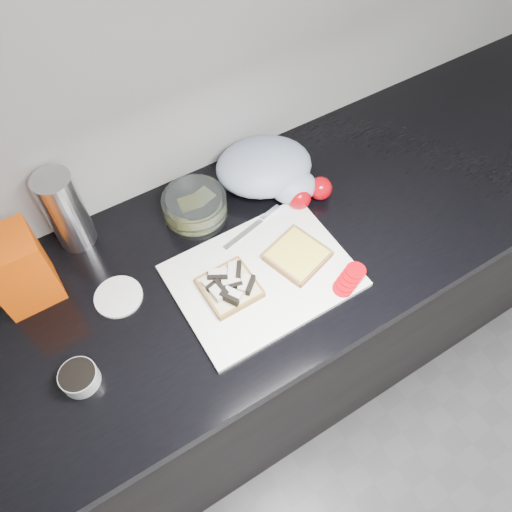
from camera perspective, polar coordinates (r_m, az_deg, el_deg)
The scene contains 14 objects.
base_cabinet at distance 1.58m, azimuth -4.23°, elevation -10.94°, with size 3.50×0.60×0.86m, color black.
countertop at distance 1.18m, azimuth -5.57°, elevation -2.35°, with size 3.50×0.64×0.04m, color black.
cutting_board at distance 1.15m, azimuth 0.78°, elevation -2.29°, with size 0.40×0.30×0.01m, color white.
bread_left at distance 1.11m, azimuth -3.11°, elevation -3.48°, with size 0.12×0.12×0.04m.
bread_right at distance 1.16m, azimuth 4.71°, elevation 0.09°, with size 0.16×0.16×0.02m.
tomato_slices at distance 1.14m, azimuth 10.61°, elevation -2.64°, with size 0.10×0.07×0.02m.
knife at distance 1.23m, azimuth 0.35°, elevation 3.95°, with size 0.18×0.05×0.01m.
seed_tub at distance 1.08m, azimuth -19.56°, elevation -12.93°, with size 0.08×0.08×0.04m.
tub_lid at distance 1.16m, azimuth -15.45°, elevation -4.51°, with size 0.11×0.11×0.01m, color white.
glass_bowl at distance 1.24m, azimuth -6.99°, elevation 5.59°, with size 0.16×0.16×0.07m.
bread_bag at distance 1.16m, azimuth -25.52°, elevation -1.41°, with size 0.12×0.11×0.19m, color #F73104.
steel_canister at distance 1.21m, azimuth -20.94°, elevation 4.84°, with size 0.09×0.09×0.21m, color #B3B3B7.
grocery_bag at distance 1.29m, azimuth 1.38°, elevation 9.89°, with size 0.30×0.28×0.11m.
whole_tomatoes at distance 1.27m, azimuth 6.17°, elevation 7.15°, with size 0.12×0.06×0.06m.
Camera 1 is at (-0.22, 0.61, 1.88)m, focal length 35.00 mm.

